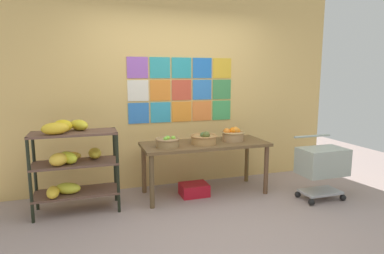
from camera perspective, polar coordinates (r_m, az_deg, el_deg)
The scene contains 9 objects.
ground at distance 3.50m, azimuth 4.72°, elevation -17.94°, with size 9.22×9.22×0.00m, color gray.
back_wall_with_art at distance 4.68m, azimuth -2.92°, elevation 7.05°, with size 4.95×0.07×2.85m.
banana_shelf_unit at distance 4.00m, azimuth -20.43°, elevation -5.21°, with size 0.96×0.53×1.09m.
display_table at distance 4.35m, azimuth 2.27°, elevation -3.82°, with size 1.68×0.67×0.70m.
fruit_basket_back_right at distance 4.48m, azimuth 7.20°, elevation -1.36°, with size 0.31×0.31×0.19m.
fruit_basket_left at distance 4.24m, azimuth 2.11°, elevation -2.03°, with size 0.35×0.35×0.18m.
fruit_basket_right at distance 4.07m, azimuth -4.31°, elevation -2.61°, with size 0.30×0.30×0.14m.
produce_crate_under_table at distance 4.41m, azimuth 0.36°, elevation -10.92°, with size 0.36×0.28×0.16m, color red.
shopping_cart at distance 4.49m, azimuth 21.87°, elevation -6.01°, with size 0.58×0.42×0.81m.
Camera 1 is at (-1.23, -2.87, 1.59)m, focal length 30.38 mm.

